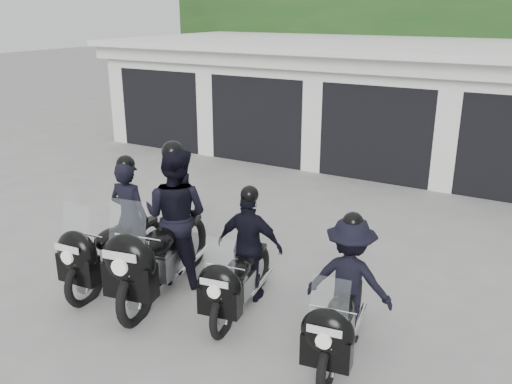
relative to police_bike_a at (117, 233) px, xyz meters
The scene contains 7 objects.
ground 2.13m from the police_bike_a, 32.20° to the left, with size 80.00×80.00×0.00m, color gray.
garage_block 9.30m from the police_bike_a, 79.53° to the left, with size 16.40×6.80×2.96m.
background_vegetation 14.27m from the police_bike_a, 81.63° to the left, with size 20.00×3.90×5.80m.
police_bike_a is the anchor object (origin of this frame).
police_bike_b 0.83m from the police_bike_a, 15.12° to the left, with size 1.17×2.48×2.17m.
police_bike_c 1.99m from the police_bike_a, ahead, with size 0.99×1.94×1.69m.
police_bike_d 3.47m from the police_bike_a, ahead, with size 1.09×1.95×1.71m.
Camera 1 is at (3.63, -6.31, 3.84)m, focal length 38.00 mm.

